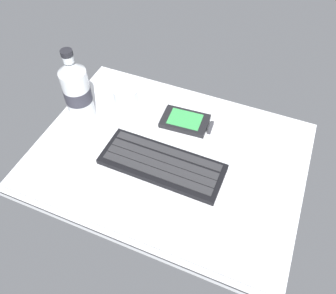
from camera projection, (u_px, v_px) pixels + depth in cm
name	position (u px, v px, depth cm)	size (l,w,h in cm)	color
ground_plane	(168.00, 158.00, 82.57)	(64.00, 48.00, 2.80)	silver
keyboard	(161.00, 164.00, 79.26)	(29.15, 11.39, 1.70)	black
handheld_device	(187.00, 122.00, 87.95)	(13.14, 8.36, 1.50)	black
juice_cup	(127.00, 102.00, 88.01)	(6.40, 6.40, 8.50)	silver
water_bottle	(77.00, 92.00, 82.98)	(6.73, 6.73, 20.80)	silver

